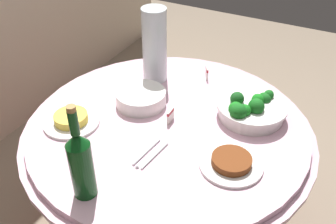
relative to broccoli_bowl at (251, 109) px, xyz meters
The scene contains 10 objects.
buffet_table 0.52m from the broccoli_bowl, 123.36° to the left, with size 1.16×1.16×0.74m.
broccoli_bowl is the anchor object (origin of this frame).
plate_stack 0.45m from the broccoli_bowl, 105.49° to the left, with size 0.21×0.21×0.06m.
wine_bottle 0.72m from the broccoli_bowl, 151.92° to the left, with size 0.07×0.07×0.34m.
decorative_fruit_vase 0.50m from the broccoli_bowl, 79.65° to the left, with size 0.11×0.11×0.34m.
serving_tongs 0.46m from the broccoli_bowl, 147.83° to the left, with size 0.17×0.06×0.01m.
food_plate_stir_fry 0.30m from the broccoli_bowl, behind, with size 0.22×0.22×0.04m.
food_plate_fried_egg 0.71m from the broccoli_bowl, 121.00° to the left, with size 0.22×0.22×0.04m.
label_placard_front 0.32m from the broccoli_bowl, 122.44° to the left, with size 0.05×0.01×0.05m.
label_placard_mid 0.35m from the broccoli_bowl, 53.45° to the left, with size 0.05×0.03×0.05m.
Camera 1 is at (-1.06, -0.56, 1.66)m, focal length 40.84 mm.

